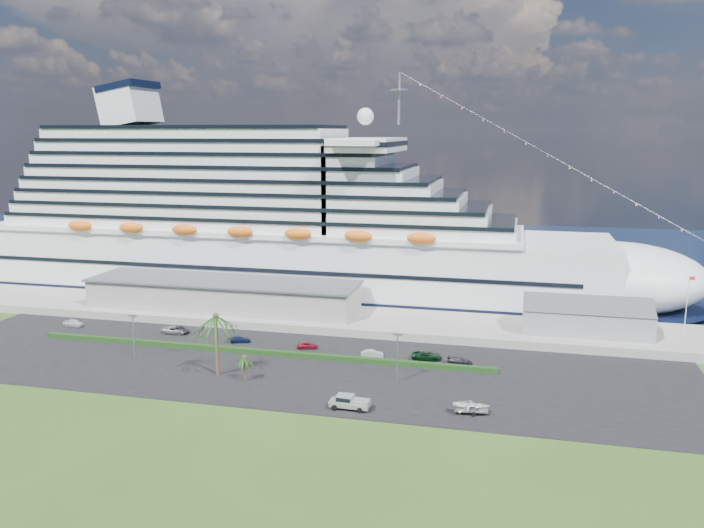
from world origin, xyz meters
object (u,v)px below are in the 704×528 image
(boat_trailer, at_px, (471,406))
(parked_car_3, at_px, (239,339))
(cruise_ship, at_px, (274,228))
(pickup_truck, at_px, (349,402))

(boat_trailer, bearing_deg, parked_car_3, 152.65)
(cruise_ship, xyz_separation_m, parked_car_3, (7.94, -42.28, -15.94))
(pickup_truck, xyz_separation_m, boat_trailer, (17.68, 2.54, 0.01))
(cruise_ship, xyz_separation_m, boat_trailer, (54.27, -66.25, -15.40))
(boat_trailer, bearing_deg, cruise_ship, 129.32)
(parked_car_3, xyz_separation_m, boat_trailer, (46.33, -23.97, 0.54))
(pickup_truck, distance_m, boat_trailer, 17.86)
(cruise_ship, distance_m, boat_trailer, 87.01)
(cruise_ship, relative_size, pickup_truck, 31.45)
(parked_car_3, xyz_separation_m, pickup_truck, (28.65, -26.50, 0.53))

